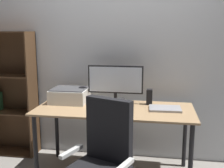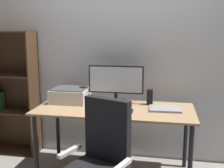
% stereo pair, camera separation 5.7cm
% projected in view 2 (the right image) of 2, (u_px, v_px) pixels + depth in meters
% --- Properties ---
extents(back_wall, '(6.40, 0.10, 2.60)m').
position_uv_depth(back_wall, '(122.00, 51.00, 3.28)').
color(back_wall, silver).
rests_on(back_wall, ground).
extents(desk, '(1.64, 0.72, 0.74)m').
position_uv_depth(desk, '(115.00, 116.00, 2.89)').
color(desk, tan).
rests_on(desk, ground).
extents(monitor, '(0.61, 0.20, 0.42)m').
position_uv_depth(monitor, '(116.00, 81.00, 3.05)').
color(monitor, black).
rests_on(monitor, desk).
extents(keyboard, '(0.29, 0.12, 0.02)m').
position_uv_depth(keyboard, '(105.00, 111.00, 2.74)').
color(keyboard, silver).
rests_on(keyboard, desk).
extents(mouse, '(0.06, 0.10, 0.03)m').
position_uv_depth(mouse, '(130.00, 111.00, 2.70)').
color(mouse, black).
rests_on(mouse, desk).
extents(coffee_mug, '(0.10, 0.09, 0.10)m').
position_uv_depth(coffee_mug, '(121.00, 103.00, 2.89)').
color(coffee_mug, black).
rests_on(coffee_mug, desk).
extents(laptop, '(0.33, 0.24, 0.02)m').
position_uv_depth(laptop, '(165.00, 109.00, 2.81)').
color(laptop, '#99999E').
rests_on(laptop, desk).
extents(speaker_left, '(0.06, 0.07, 0.17)m').
position_uv_depth(speaker_left, '(83.00, 94.00, 3.14)').
color(speaker_left, black).
rests_on(speaker_left, desk).
extents(speaker_right, '(0.06, 0.07, 0.17)m').
position_uv_depth(speaker_right, '(150.00, 97.00, 3.00)').
color(speaker_right, black).
rests_on(speaker_right, desk).
extents(printer, '(0.40, 0.34, 0.16)m').
position_uv_depth(printer, '(70.00, 95.00, 3.11)').
color(printer, silver).
rests_on(printer, desk).
extents(bookshelf, '(0.62, 0.28, 1.53)m').
position_uv_depth(bookshelf, '(12.00, 94.00, 3.47)').
color(bookshelf, '#4C331E').
rests_on(bookshelf, ground).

